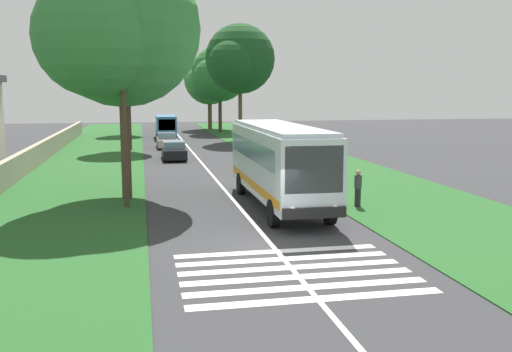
# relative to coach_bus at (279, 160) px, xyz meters

# --- Properties ---
(ground) EXTENTS (160.00, 160.00, 0.00)m
(ground) POSITION_rel_coach_bus_xyz_m (-6.80, 1.80, -2.15)
(ground) COLOR #333335
(grass_verge_left) EXTENTS (120.00, 8.00, 0.04)m
(grass_verge_left) POSITION_rel_coach_bus_xyz_m (8.20, 10.00, -2.13)
(grass_verge_left) COLOR #235623
(grass_verge_left) RESTS_ON ground
(grass_verge_right) EXTENTS (120.00, 8.00, 0.04)m
(grass_verge_right) POSITION_rel_coach_bus_xyz_m (8.20, -6.40, -2.13)
(grass_verge_right) COLOR #235623
(grass_verge_right) RESTS_ON ground
(centre_line) EXTENTS (110.00, 0.16, 0.01)m
(centre_line) POSITION_rel_coach_bus_xyz_m (8.20, 1.80, -2.14)
(centre_line) COLOR silver
(centre_line) RESTS_ON ground
(coach_bus) EXTENTS (11.16, 2.62, 3.73)m
(coach_bus) POSITION_rel_coach_bus_xyz_m (0.00, 0.00, 0.00)
(coach_bus) COLOR silver
(coach_bus) RESTS_ON ground
(zebra_crossing) EXTENTS (4.95, 6.80, 0.01)m
(zebra_crossing) POSITION_rel_coach_bus_xyz_m (-9.55, 1.80, -2.14)
(zebra_crossing) COLOR silver
(zebra_crossing) RESTS_ON ground
(trailing_car_0) EXTENTS (4.30, 1.78, 1.43)m
(trailing_car_0) POSITION_rel_coach_bus_xyz_m (19.24, 3.67, -1.48)
(trailing_car_0) COLOR black
(trailing_car_0) RESTS_ON ground
(trailing_car_1) EXTENTS (4.30, 1.78, 1.43)m
(trailing_car_1) POSITION_rel_coach_bus_xyz_m (28.60, 3.80, -1.48)
(trailing_car_1) COLOR #B7A893
(trailing_car_1) RESTS_ON ground
(trailing_minibus_0) EXTENTS (6.00, 2.14, 2.53)m
(trailing_minibus_0) POSITION_rel_coach_bus_xyz_m (39.32, 3.41, -0.60)
(trailing_minibus_0) COLOR teal
(trailing_minibus_0) RESTS_ON ground
(roadside_tree_left_0) EXTENTS (9.36, 7.55, 11.92)m
(roadside_tree_left_0) POSITION_rel_coach_bus_xyz_m (3.29, 7.12, 5.84)
(roadside_tree_left_0) COLOR #4C3826
(roadside_tree_left_0) RESTS_ON grass_verge_left
(roadside_tree_left_1) EXTENTS (6.75, 5.83, 11.40)m
(roadside_tree_left_1) POSITION_rel_coach_bus_xyz_m (27.30, 7.26, 6.22)
(roadside_tree_left_1) COLOR #3D2D1E
(roadside_tree_left_1) RESTS_ON grass_verge_left
(roadside_tree_left_2) EXTENTS (6.37, 5.12, 9.20)m
(roadside_tree_left_2) POSITION_rel_coach_bus_xyz_m (45.22, 7.87, 4.36)
(roadside_tree_left_2) COLOR brown
(roadside_tree_left_2) RESTS_ON grass_verge_left
(roadside_tree_right_0) EXTENTS (8.77, 7.12, 12.01)m
(roadside_tree_right_0) POSITION_rel_coach_bus_xyz_m (33.93, -3.83, 6.13)
(roadside_tree_right_0) COLOR brown
(roadside_tree_right_0) RESTS_ON grass_verge_right
(roadside_tree_right_1) EXTENTS (8.30, 6.93, 10.25)m
(roadside_tree_right_1) POSITION_rel_coach_bus_xyz_m (53.60, -3.00, 4.48)
(roadside_tree_right_1) COLOR brown
(roadside_tree_right_1) RESTS_ON grass_verge_right
(roadside_tree_right_2) EXTENTS (8.72, 6.99, 10.84)m
(roadside_tree_right_2) POSITION_rel_coach_bus_xyz_m (47.05, -3.50, 5.01)
(roadside_tree_right_2) COLOR #4C3826
(roadside_tree_right_2) RESTS_ON grass_verge_right
(utility_pole) EXTENTS (0.24, 1.40, 7.38)m
(utility_pole) POSITION_rel_coach_bus_xyz_m (1.03, 6.85, 1.73)
(utility_pole) COLOR #473828
(utility_pole) RESTS_ON grass_verge_left
(roadside_wall) EXTENTS (70.00, 0.40, 1.49)m
(roadside_wall) POSITION_rel_coach_bus_xyz_m (13.20, 13.40, -1.36)
(roadside_wall) COLOR #9E937F
(roadside_wall) RESTS_ON grass_verge_left
(pedestrian) EXTENTS (0.34, 0.34, 1.69)m
(pedestrian) POSITION_rel_coach_bus_xyz_m (-0.93, -3.49, -1.24)
(pedestrian) COLOR #26262D
(pedestrian) RESTS_ON grass_verge_right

